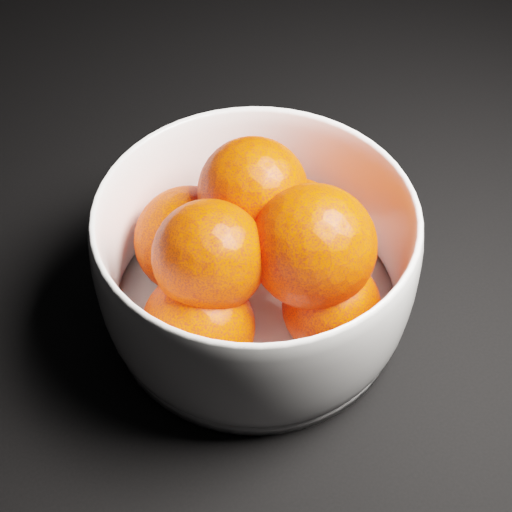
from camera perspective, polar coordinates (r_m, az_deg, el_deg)
ground at (r=0.70m, az=1.90°, el=11.69°), size 3.00×3.00×0.00m
bowl at (r=0.49m, az=0.00°, el=-0.41°), size 0.22×0.22×0.11m
orange_pile at (r=0.48m, az=-0.36°, el=0.29°), size 0.17×0.17×0.12m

